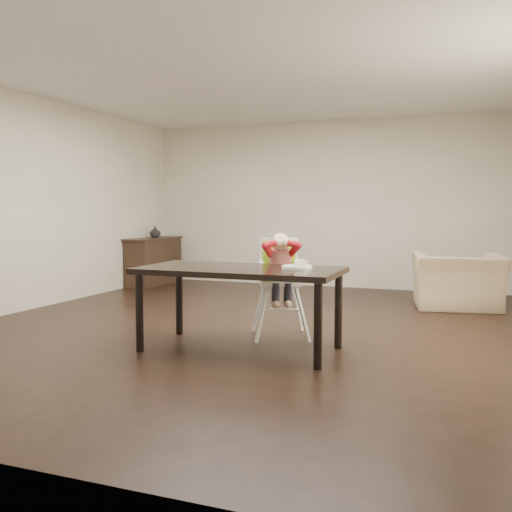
% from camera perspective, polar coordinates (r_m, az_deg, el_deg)
% --- Properties ---
extents(ground, '(7.00, 7.00, 0.00)m').
position_cam_1_polar(ground, '(6.18, -0.76, -7.16)').
color(ground, black).
rests_on(ground, ground).
extents(room_walls, '(6.02, 7.02, 2.71)m').
position_cam_1_polar(room_walls, '(6.08, -0.78, 10.22)').
color(room_walls, '#BCB49C').
rests_on(room_walls, ground).
extents(dining_table, '(1.80, 0.90, 0.75)m').
position_cam_1_polar(dining_table, '(5.12, -1.62, -2.04)').
color(dining_table, black).
rests_on(dining_table, ground).
extents(high_chair, '(0.57, 0.57, 1.04)m').
position_cam_1_polar(high_chair, '(5.67, 2.42, -0.77)').
color(high_chair, white).
rests_on(high_chair, ground).
extents(plate, '(0.33, 0.33, 0.08)m').
position_cam_1_polar(plate, '(5.02, 4.20, -0.97)').
color(plate, white).
rests_on(plate, dining_table).
extents(armchair, '(1.19, 0.88, 0.95)m').
position_cam_1_polar(armchair, '(7.72, 19.55, -1.49)').
color(armchair, tan).
rests_on(armchair, ground).
extents(sideboard, '(0.44, 1.26, 0.79)m').
position_cam_1_polar(sideboard, '(9.75, -10.19, -0.49)').
color(sideboard, black).
rests_on(sideboard, ground).
extents(vase, '(0.19, 0.20, 0.19)m').
position_cam_1_polar(vase, '(9.77, -10.06, 2.38)').
color(vase, '#99999E').
rests_on(vase, sideboard).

